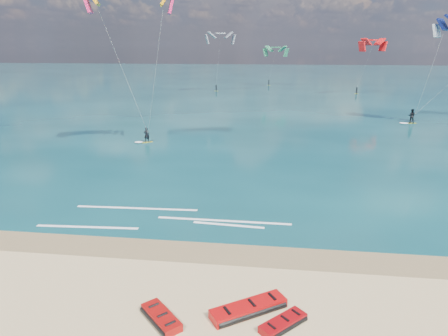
{
  "coord_description": "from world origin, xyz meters",
  "views": [
    {
      "loc": [
        7.28,
        -15.39,
        10.42
      ],
      "look_at": [
        4.41,
        8.0,
        3.08
      ],
      "focal_mm": 32.0,
      "sensor_mm": 36.0,
      "label": 1
    }
  ],
  "objects_px": {
    "packed_kite_left": "(248,312)",
    "packed_kite_mid": "(161,321)",
    "kitesurfer_far": "(447,61)",
    "packed_kite_right": "(283,326)",
    "kitesurfer_main": "(138,63)"
  },
  "relations": [
    {
      "from": "kitesurfer_main",
      "to": "kitesurfer_far",
      "type": "height_order",
      "value": "kitesurfer_main"
    },
    {
      "from": "packed_kite_mid",
      "to": "kitesurfer_main",
      "type": "bearing_deg",
      "value": 155.6
    },
    {
      "from": "packed_kite_mid",
      "to": "packed_kite_right",
      "type": "relative_size",
      "value": 1.03
    },
    {
      "from": "packed_kite_mid",
      "to": "kitesurfer_main",
      "type": "xyz_separation_m",
      "value": [
        -9.09,
        25.85,
        8.69
      ]
    },
    {
      "from": "packed_kite_mid",
      "to": "kitesurfer_far",
      "type": "height_order",
      "value": "kitesurfer_far"
    },
    {
      "from": "packed_kite_left",
      "to": "packed_kite_mid",
      "type": "bearing_deg",
      "value": 162.69
    },
    {
      "from": "packed_kite_left",
      "to": "kitesurfer_far",
      "type": "distance_m",
      "value": 47.52
    },
    {
      "from": "packed_kite_mid",
      "to": "packed_kite_left",
      "type": "bearing_deg",
      "value": 61.91
    },
    {
      "from": "packed_kite_mid",
      "to": "kitesurfer_far",
      "type": "bearing_deg",
      "value": 104.92
    },
    {
      "from": "packed_kite_mid",
      "to": "kitesurfer_main",
      "type": "distance_m",
      "value": 28.75
    },
    {
      "from": "packed_kite_right",
      "to": "kitesurfer_far",
      "type": "distance_m",
      "value": 47.5
    },
    {
      "from": "packed_kite_mid",
      "to": "kitesurfer_far",
      "type": "relative_size",
      "value": 0.14
    },
    {
      "from": "packed_kite_left",
      "to": "kitesurfer_far",
      "type": "height_order",
      "value": "kitesurfer_far"
    },
    {
      "from": "packed_kite_right",
      "to": "kitesurfer_main",
      "type": "height_order",
      "value": "kitesurfer_main"
    },
    {
      "from": "packed_kite_left",
      "to": "packed_kite_mid",
      "type": "height_order",
      "value": "packed_kite_left"
    }
  ]
}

